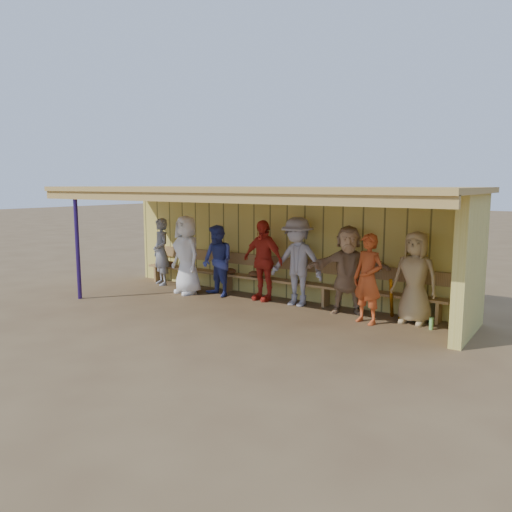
{
  "coord_description": "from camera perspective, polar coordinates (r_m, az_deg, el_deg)",
  "views": [
    {
      "loc": [
        5.83,
        -8.26,
        2.55
      ],
      "look_at": [
        0.0,
        0.35,
        1.05
      ],
      "focal_mm": 35.0,
      "sensor_mm": 36.0,
      "label": 1
    }
  ],
  "objects": [
    {
      "name": "player_a",
      "position": [
        12.89,
        -10.8,
        0.49
      ],
      "size": [
        0.73,
        0.63,
        1.7
      ],
      "primitive_type": "imported",
      "rotation": [
        0.0,
        0.0,
        -0.43
      ],
      "color": "gray",
      "rests_on": "ground"
    },
    {
      "name": "ground",
      "position": [
        10.42,
        -1.08,
        -5.95
      ],
      "size": [
        90.0,
        90.0,
        0.0
      ],
      "primitive_type": "plane",
      "color": "brown",
      "rests_on": "ground"
    },
    {
      "name": "player_g",
      "position": [
        9.36,
        12.68,
        -2.56
      ],
      "size": [
        0.7,
        0.55,
        1.67
      ],
      "primitive_type": "imported",
      "rotation": [
        0.0,
        0.0,
        -0.29
      ],
      "color": "#C24A1F",
      "rests_on": "ground"
    },
    {
      "name": "dugout_structure",
      "position": [
        10.5,
        2.79,
        3.53
      ],
      "size": [
        8.8,
        3.2,
        2.5
      ],
      "color": "#DFCD5F",
      "rests_on": "ground"
    },
    {
      "name": "player_c",
      "position": [
        11.4,
        -4.42,
        -0.57
      ],
      "size": [
        0.94,
        0.82,
        1.63
      ],
      "primitive_type": "imported",
      "rotation": [
        0.0,
        0.0,
        -0.29
      ],
      "color": "#344090",
      "rests_on": "ground"
    },
    {
      "name": "player_e",
      "position": [
        10.51,
        4.73,
        -0.65
      ],
      "size": [
        1.22,
        0.72,
        1.87
      ],
      "primitive_type": "imported",
      "rotation": [
        0.0,
        0.0,
        -0.02
      ],
      "color": "#9C99A1",
      "rests_on": "ground"
    },
    {
      "name": "player_f",
      "position": [
        10.03,
        10.46,
        -1.54
      ],
      "size": [
        1.69,
        1.15,
        1.75
      ],
      "primitive_type": "imported",
      "rotation": [
        0.0,
        0.0,
        0.43
      ],
      "color": "tan",
      "rests_on": "ground"
    },
    {
      "name": "dugout_equipment",
      "position": [
        11.57,
        -1.55,
        -2.06
      ],
      "size": [
        6.93,
        0.62,
        0.8
      ],
      "color": "orange",
      "rests_on": "ground"
    },
    {
      "name": "player_b",
      "position": [
        11.74,
        -7.95,
        0.13
      ],
      "size": [
        1.02,
        0.81,
        1.83
      ],
      "primitive_type": "imported",
      "rotation": [
        0.0,
        0.0,
        -0.28
      ],
      "color": "white",
      "rests_on": "ground"
    },
    {
      "name": "bench",
      "position": [
        11.22,
        2.19,
        -2.18
      ],
      "size": [
        7.6,
        0.34,
        0.93
      ],
      "color": "#A67E47",
      "rests_on": "ground"
    },
    {
      "name": "player_h",
      "position": [
        9.59,
        17.71,
        -2.36
      ],
      "size": [
        0.86,
        0.58,
        1.71
      ],
      "primitive_type": "imported",
      "rotation": [
        0.0,
        0.0,
        -0.04
      ],
      "color": "tan",
      "rests_on": "ground"
    },
    {
      "name": "player_d",
      "position": [
        10.98,
        0.77,
        -0.49
      ],
      "size": [
        1.08,
        0.54,
        1.78
      ],
      "primitive_type": "imported",
      "rotation": [
        0.0,
        0.0,
        -0.1
      ],
      "color": "red",
      "rests_on": "ground"
    }
  ]
}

